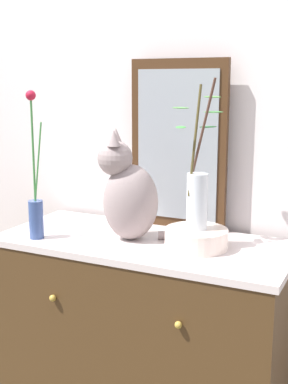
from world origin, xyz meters
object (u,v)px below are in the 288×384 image
cat_sitting (129,194)px  vase_glass_clear (197,193)px  bowl_porcelain (196,238)px  sideboard (144,340)px  mirror_leaning (178,145)px  vase_slim_green (36,204)px

cat_sitting → vase_glass_clear: (0.26, 0.01, 0.03)m
vase_glass_clear → bowl_porcelain: bearing=-69.5°
bowl_porcelain → sideboard: bearing=178.4°
cat_sitting → bowl_porcelain: (0.26, 0.01, -0.14)m
mirror_leaning → bowl_porcelain: (0.16, -0.22, -0.29)m
mirror_leaning → cat_sitting: (-0.10, -0.23, -0.16)m
mirror_leaning → vase_glass_clear: 0.30m
sideboard → mirror_leaning: bearing=79.1°
mirror_leaning → bowl_porcelain: bearing=-54.0°
sideboard → cat_sitting: size_ratio=2.66×
cat_sitting → vase_slim_green: 0.34m
sideboard → bowl_porcelain: bearing=-1.6°
vase_slim_green → bowl_porcelain: (0.57, 0.15, -0.10)m
bowl_porcelain → vase_glass_clear: size_ratio=0.43×
bowl_porcelain → vase_glass_clear: bearing=110.5°
vase_slim_green → vase_glass_clear: vase_glass_clear is taller
sideboard → mirror_leaning: mirror_leaning is taller
vase_slim_green → mirror_leaning: bearing=42.0°
mirror_leaning → cat_sitting: mirror_leaning is taller
bowl_porcelain → mirror_leaning: bearing=126.0°
sideboard → mirror_leaning: size_ratio=1.65×
sideboard → cat_sitting: bearing=-165.0°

